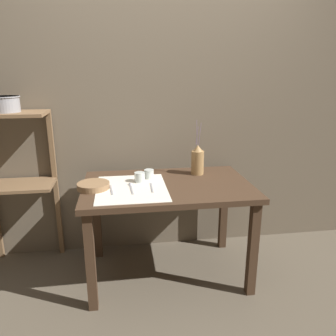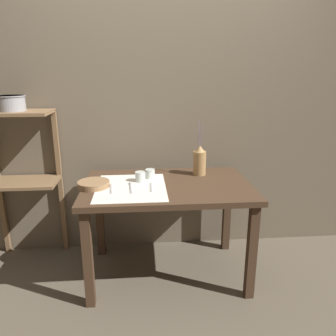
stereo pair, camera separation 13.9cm
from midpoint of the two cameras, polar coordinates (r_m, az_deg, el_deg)
ground_plane at (r=2.71m, az=-1.66°, el=-17.71°), size 12.00×12.00×0.00m
stone_wall_back at (r=2.76m, az=-3.10°, el=9.78°), size 7.00×0.06×2.40m
wooden_table at (r=2.41m, az=-1.78°, el=-4.99°), size 1.21×0.78×0.74m
wooden_shelf_unit at (r=2.78m, az=-26.23°, el=1.02°), size 0.53×0.32×1.24m
linen_cloth at (r=2.30m, az=-8.08°, el=-3.51°), size 0.48×0.58×0.00m
pitcher_with_flowers at (r=2.57m, az=3.62°, el=1.26°), size 0.10×0.10×0.43m
wooden_bowl at (r=2.34m, az=-14.54°, el=-3.04°), size 0.22×0.22×0.04m
glass_tumbler_near at (r=2.41m, az=-6.61°, el=-1.60°), size 0.08×0.08×0.07m
glass_tumbler_far at (r=2.48m, az=-4.94°, el=-1.06°), size 0.07×0.07×0.07m
fork_inner at (r=2.29m, az=-11.56°, el=-3.77°), size 0.03×0.19×0.00m
spoon_inner at (r=2.33m, az=-8.22°, el=-3.19°), size 0.03×0.20×0.02m
knife_center at (r=2.29m, az=-4.60°, el=-3.40°), size 0.02×0.19×0.00m
metal_pot_large at (r=2.67m, az=-27.87°, el=9.88°), size 0.21×0.21×0.11m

